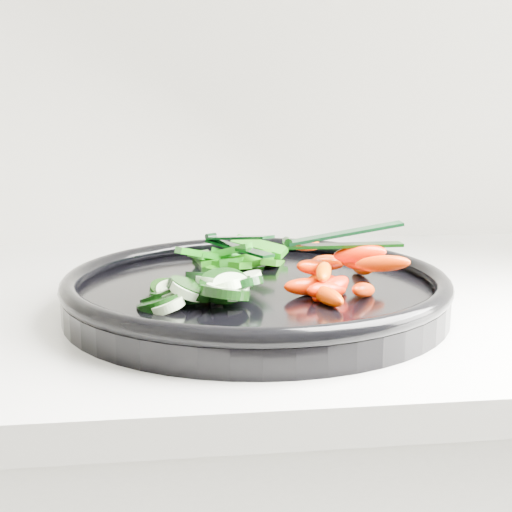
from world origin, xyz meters
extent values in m
cube|color=silver|center=(0.00, 1.70, 0.92)|extent=(2.02, 0.62, 0.03)
cylinder|color=black|center=(-0.24, 1.62, 0.94)|extent=(0.48, 0.48, 0.02)
torus|color=black|center=(-0.24, 1.62, 0.96)|extent=(0.48, 0.48, 0.02)
cylinder|color=black|center=(-0.33, 1.56, 0.96)|extent=(0.05, 0.05, 0.03)
cylinder|color=beige|center=(-0.32, 1.55, 0.96)|extent=(0.04, 0.04, 0.02)
cylinder|color=black|center=(-0.30, 1.60, 0.96)|extent=(0.06, 0.06, 0.03)
cylinder|color=#D8F2C2|center=(-0.31, 1.60, 0.96)|extent=(0.04, 0.04, 0.02)
cylinder|color=black|center=(-0.32, 1.60, 0.96)|extent=(0.04, 0.04, 0.02)
cylinder|color=beige|center=(-0.32, 1.59, 0.96)|extent=(0.04, 0.04, 0.02)
cylinder|color=black|center=(-0.30, 1.60, 0.96)|extent=(0.05, 0.05, 0.03)
cylinder|color=#B7D4AA|center=(-0.29, 1.60, 0.96)|extent=(0.05, 0.05, 0.02)
cylinder|color=black|center=(-0.32, 1.59, 0.96)|extent=(0.05, 0.05, 0.02)
cylinder|color=beige|center=(-0.31, 1.59, 0.96)|extent=(0.04, 0.04, 0.01)
cylinder|color=black|center=(-0.31, 1.59, 0.96)|extent=(0.05, 0.05, 0.02)
cylinder|color=beige|center=(-0.31, 1.59, 0.96)|extent=(0.04, 0.04, 0.02)
cylinder|color=black|center=(-0.32, 1.59, 0.96)|extent=(0.07, 0.07, 0.03)
cylinder|color=beige|center=(-0.32, 1.58, 0.96)|extent=(0.05, 0.05, 0.02)
cylinder|color=black|center=(-0.25, 1.58, 0.97)|extent=(0.05, 0.05, 0.03)
cylinder|color=#CEEDBE|center=(-0.27, 1.57, 0.97)|extent=(0.04, 0.04, 0.02)
cylinder|color=black|center=(-0.28, 1.61, 0.97)|extent=(0.06, 0.06, 0.02)
cylinder|color=beige|center=(-0.28, 1.59, 0.97)|extent=(0.04, 0.04, 0.01)
cylinder|color=black|center=(-0.30, 1.57, 0.97)|extent=(0.05, 0.05, 0.03)
cylinder|color=#DEF8C6|center=(-0.31, 1.56, 0.97)|extent=(0.04, 0.04, 0.02)
cylinder|color=black|center=(-0.27, 1.58, 0.97)|extent=(0.06, 0.06, 0.03)
cylinder|color=beige|center=(-0.27, 1.57, 0.97)|extent=(0.05, 0.05, 0.03)
cylinder|color=black|center=(-0.26, 1.58, 0.97)|extent=(0.05, 0.05, 0.02)
cylinder|color=#DBF2C2|center=(-0.25, 1.59, 0.97)|extent=(0.04, 0.04, 0.02)
cylinder|color=black|center=(-0.27, 1.55, 0.97)|extent=(0.06, 0.06, 0.02)
cylinder|color=#E0F8C6|center=(-0.28, 1.56, 0.97)|extent=(0.04, 0.04, 0.01)
ellipsoid|color=red|center=(-0.17, 1.57, 0.96)|extent=(0.05, 0.05, 0.03)
ellipsoid|color=red|center=(-0.19, 1.59, 0.96)|extent=(0.05, 0.03, 0.02)
ellipsoid|color=#FE6500|center=(-0.18, 1.55, 0.96)|extent=(0.03, 0.05, 0.02)
ellipsoid|color=#FF1700|center=(-0.18, 1.62, 0.96)|extent=(0.02, 0.04, 0.02)
ellipsoid|color=#E03300|center=(-0.14, 1.57, 0.96)|extent=(0.04, 0.04, 0.02)
ellipsoid|color=#FF4D00|center=(-0.18, 1.61, 0.96)|extent=(0.04, 0.04, 0.02)
ellipsoid|color=#FF1C00|center=(-0.18, 1.57, 0.96)|extent=(0.05, 0.04, 0.03)
ellipsoid|color=#E93700|center=(-0.17, 1.60, 0.96)|extent=(0.04, 0.04, 0.02)
ellipsoid|color=#FD2C00|center=(-0.12, 1.65, 0.96)|extent=(0.02, 0.05, 0.02)
ellipsoid|color=#E13900|center=(-0.14, 1.62, 0.98)|extent=(0.05, 0.05, 0.03)
ellipsoid|color=#FF4700|center=(-0.17, 1.62, 0.98)|extent=(0.05, 0.03, 0.02)
ellipsoid|color=#FF5D00|center=(-0.18, 1.58, 0.98)|extent=(0.03, 0.05, 0.02)
ellipsoid|color=red|center=(-0.18, 1.60, 0.98)|extent=(0.05, 0.04, 0.02)
ellipsoid|color=red|center=(-0.13, 1.61, 0.98)|extent=(0.05, 0.02, 0.02)
ellipsoid|color=#FF4900|center=(-0.14, 1.60, 0.99)|extent=(0.03, 0.04, 0.02)
ellipsoid|color=#FF4000|center=(-0.19, 1.64, 0.99)|extent=(0.04, 0.02, 0.02)
ellipsoid|color=red|center=(-0.14, 1.60, 0.99)|extent=(0.05, 0.03, 0.02)
ellipsoid|color=#E24C00|center=(-0.13, 1.55, 0.99)|extent=(0.05, 0.04, 0.02)
cube|color=#0A6B10|center=(-0.25, 1.72, 0.96)|extent=(0.04, 0.07, 0.02)
cube|color=#096309|center=(-0.25, 1.73, 0.96)|extent=(0.06, 0.02, 0.03)
cube|color=#1C6C0A|center=(-0.21, 1.71, 0.96)|extent=(0.03, 0.05, 0.02)
cube|color=#19710A|center=(-0.25, 1.70, 0.96)|extent=(0.04, 0.05, 0.01)
cube|color=#256D0A|center=(-0.24, 1.71, 0.96)|extent=(0.08, 0.02, 0.03)
cube|color=#26710A|center=(-0.28, 1.74, 0.96)|extent=(0.03, 0.05, 0.01)
cube|color=#0B7512|center=(-0.28, 1.74, 0.96)|extent=(0.05, 0.07, 0.03)
cube|color=#0C6609|center=(-0.26, 1.73, 0.97)|extent=(0.06, 0.04, 0.03)
cube|color=#126409|center=(-0.29, 1.72, 0.97)|extent=(0.05, 0.03, 0.02)
cube|color=#09630F|center=(-0.22, 1.75, 0.97)|extent=(0.06, 0.05, 0.02)
cylinder|color=black|center=(-0.21, 1.60, 1.00)|extent=(0.01, 0.01, 0.01)
cube|color=black|center=(-0.16, 1.60, 1.00)|extent=(0.11, 0.02, 0.00)
cube|color=black|center=(-0.16, 1.60, 1.01)|extent=(0.11, 0.02, 0.02)
cylinder|color=black|center=(-0.27, 1.77, 0.98)|extent=(0.01, 0.01, 0.01)
cube|color=black|center=(-0.24, 1.72, 0.97)|extent=(0.07, 0.10, 0.00)
cube|color=black|center=(-0.24, 1.72, 0.99)|extent=(0.07, 0.10, 0.02)
camera|label=1|loc=(-0.32, 0.96, 1.13)|focal=50.00mm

